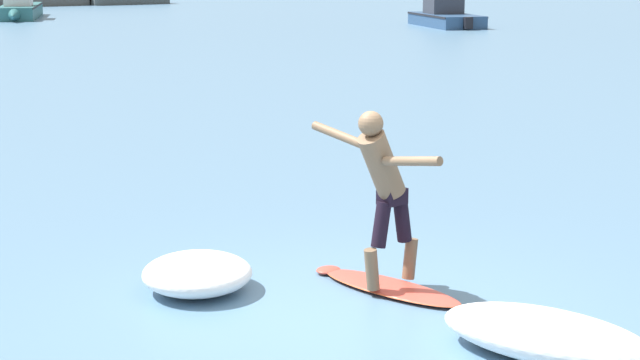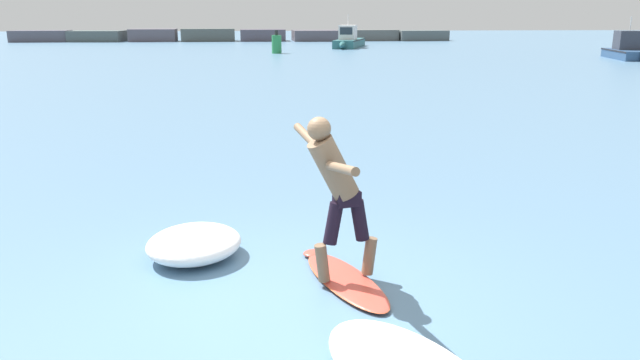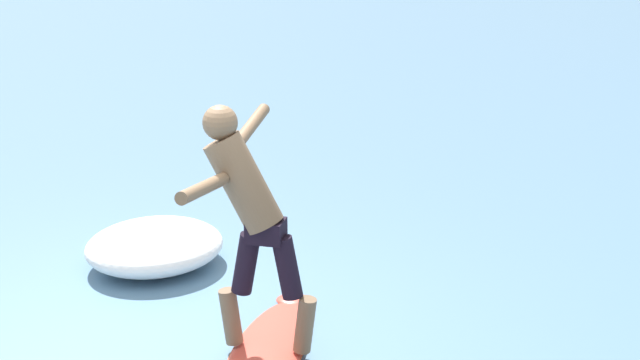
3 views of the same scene
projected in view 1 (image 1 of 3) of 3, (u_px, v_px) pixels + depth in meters
The scene contains 7 objects.
ground_plane at pixel (355, 310), 10.28m from camera, with size 200.00×200.00×0.00m, color #557B9B.
surfboard at pixel (389, 287), 10.86m from camera, with size 1.07×1.89×0.21m.
surfer at pixel (383, 182), 10.52m from camera, with size 0.91×1.68×1.81m.
fishing_boat_near_jetty at pixel (20, 7), 55.53m from camera, with size 3.67×7.91×2.78m.
small_boat_offshore at pixel (445, 14), 49.61m from camera, with size 2.96×5.81×2.67m.
wave_foam_at_tail at pixel (546, 335), 9.03m from camera, with size 1.65×2.08×0.40m.
wave_foam_at_nose at pixel (197, 273), 10.82m from camera, with size 1.51×1.57×0.37m.
Camera 1 is at (-4.73, -8.58, 3.37)m, focal length 60.00 mm.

